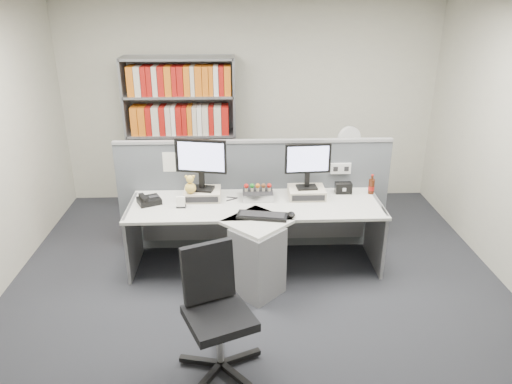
{
  "coord_description": "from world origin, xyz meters",
  "views": [
    {
      "loc": [
        -0.17,
        -3.73,
        2.74
      ],
      "look_at": [
        0.0,
        0.65,
        0.92
      ],
      "focal_mm": 34.02,
      "sensor_mm": 36.0,
      "label": 1
    }
  ],
  "objects_px": {
    "desk_fan": "(349,141)",
    "desk_phone": "(149,200)",
    "cola_bottle": "(371,186)",
    "monitor_left": "(201,160)",
    "filing_cabinet": "(345,192)",
    "desktop_pc": "(258,194)",
    "desk_calendar": "(181,203)",
    "keyboard": "(262,216)",
    "office_chair": "(215,307)",
    "desk": "(256,237)",
    "mouse": "(291,215)",
    "speaker": "(343,188)",
    "shelving_unit": "(182,137)",
    "monitor_right": "(308,162)"
  },
  "relations": [
    {
      "from": "mouse",
      "to": "desk_phone",
      "type": "bearing_deg",
      "value": 165.34
    },
    {
      "from": "monitor_right",
      "to": "desk_fan",
      "type": "distance_m",
      "value": 1.21
    },
    {
      "from": "shelving_unit",
      "to": "desktop_pc",
      "type": "bearing_deg",
      "value": -57.69
    },
    {
      "from": "desktop_pc",
      "to": "desk_calendar",
      "type": "bearing_deg",
      "value": -164.77
    },
    {
      "from": "keyboard",
      "to": "cola_bottle",
      "type": "distance_m",
      "value": 1.32
    },
    {
      "from": "monitor_right",
      "to": "filing_cabinet",
      "type": "bearing_deg",
      "value": 57.33
    },
    {
      "from": "desk_calendar",
      "to": "shelving_unit",
      "type": "xyz_separation_m",
      "value": [
        -0.15,
        1.68,
        0.21
      ]
    },
    {
      "from": "desk",
      "to": "office_chair",
      "type": "height_order",
      "value": "office_chair"
    },
    {
      "from": "desk_phone",
      "to": "cola_bottle",
      "type": "distance_m",
      "value": 2.36
    },
    {
      "from": "cola_bottle",
      "to": "desk_fan",
      "type": "xyz_separation_m",
      "value": [
        -0.06,
        0.95,
        0.22
      ]
    },
    {
      "from": "filing_cabinet",
      "to": "monitor_left",
      "type": "bearing_deg",
      "value": -149.88
    },
    {
      "from": "desk_phone",
      "to": "desktop_pc",
      "type": "bearing_deg",
      "value": 5.22
    },
    {
      "from": "mouse",
      "to": "shelving_unit",
      "type": "bearing_deg",
      "value": 122.39
    },
    {
      "from": "keyboard",
      "to": "filing_cabinet",
      "type": "xyz_separation_m",
      "value": [
        1.15,
        1.5,
        -0.39
      ]
    },
    {
      "from": "desk_fan",
      "to": "desk_phone",
      "type": "bearing_deg",
      "value": -153.9
    },
    {
      "from": "keyboard",
      "to": "shelving_unit",
      "type": "bearing_deg",
      "value": 116.05
    },
    {
      "from": "shelving_unit",
      "to": "desk_fan",
      "type": "xyz_separation_m",
      "value": [
        2.1,
        -0.45,
        0.05
      ]
    },
    {
      "from": "speaker",
      "to": "filing_cabinet",
      "type": "relative_size",
      "value": 0.25
    },
    {
      "from": "cola_bottle",
      "to": "desk_fan",
      "type": "relative_size",
      "value": 0.42
    },
    {
      "from": "desk_calendar",
      "to": "office_chair",
      "type": "bearing_deg",
      "value": -74.55
    },
    {
      "from": "cola_bottle",
      "to": "desk_calendar",
      "type": "bearing_deg",
      "value": -171.96
    },
    {
      "from": "cola_bottle",
      "to": "shelving_unit",
      "type": "xyz_separation_m",
      "value": [
        -2.16,
        1.4,
        0.17
      ]
    },
    {
      "from": "desk_calendar",
      "to": "filing_cabinet",
      "type": "height_order",
      "value": "desk_calendar"
    },
    {
      "from": "monitor_left",
      "to": "keyboard",
      "type": "bearing_deg",
      "value": -38.76
    },
    {
      "from": "desktop_pc",
      "to": "filing_cabinet",
      "type": "distance_m",
      "value": 1.61
    },
    {
      "from": "monitor_right",
      "to": "desk_phone",
      "type": "xyz_separation_m",
      "value": [
        -1.64,
        -0.11,
        -0.35
      ]
    },
    {
      "from": "monitor_left",
      "to": "cola_bottle",
      "type": "height_order",
      "value": "monitor_left"
    },
    {
      "from": "monitor_right",
      "to": "speaker",
      "type": "distance_m",
      "value": 0.54
    },
    {
      "from": "desktop_pc",
      "to": "cola_bottle",
      "type": "distance_m",
      "value": 1.23
    },
    {
      "from": "desktop_pc",
      "to": "speaker",
      "type": "relative_size",
      "value": 1.79
    },
    {
      "from": "desktop_pc",
      "to": "monitor_right",
      "type": "bearing_deg",
      "value": 0.67
    },
    {
      "from": "keyboard",
      "to": "desk_calendar",
      "type": "distance_m",
      "value": 0.85
    },
    {
      "from": "filing_cabinet",
      "to": "office_chair",
      "type": "distance_m",
      "value": 3.09
    },
    {
      "from": "mouse",
      "to": "office_chair",
      "type": "bearing_deg",
      "value": -120.92
    },
    {
      "from": "desktop_pc",
      "to": "office_chair",
      "type": "xyz_separation_m",
      "value": [
        -0.39,
        -1.64,
        -0.24
      ]
    },
    {
      "from": "keyboard",
      "to": "cola_bottle",
      "type": "xyz_separation_m",
      "value": [
        1.2,
        0.55,
        0.07
      ]
    },
    {
      "from": "monitor_left",
      "to": "mouse",
      "type": "relative_size",
      "value": 4.6
    },
    {
      "from": "keyboard",
      "to": "mouse",
      "type": "bearing_deg",
      "value": 0.33
    },
    {
      "from": "desktop_pc",
      "to": "shelving_unit",
      "type": "xyz_separation_m",
      "value": [
        -0.93,
        1.47,
        0.21
      ]
    },
    {
      "from": "keyboard",
      "to": "desk_phone",
      "type": "xyz_separation_m",
      "value": [
        -1.15,
        0.38,
        0.02
      ]
    },
    {
      "from": "monitor_left",
      "to": "filing_cabinet",
      "type": "xyz_separation_m",
      "value": [
        1.75,
        1.02,
        -0.79
      ]
    },
    {
      "from": "keyboard",
      "to": "office_chair",
      "type": "bearing_deg",
      "value": -109.61
    },
    {
      "from": "desk",
      "to": "cola_bottle",
      "type": "xyz_separation_m",
      "value": [
        1.26,
        0.45,
        0.35
      ]
    },
    {
      "from": "desk_calendar",
      "to": "monitor_left",
      "type": "bearing_deg",
      "value": 47.31
    },
    {
      "from": "shelving_unit",
      "to": "filing_cabinet",
      "type": "relative_size",
      "value": 2.86
    },
    {
      "from": "monitor_left",
      "to": "desk_calendar",
      "type": "bearing_deg",
      "value": -132.69
    },
    {
      "from": "monitor_right",
      "to": "filing_cabinet",
      "type": "distance_m",
      "value": 1.43
    },
    {
      "from": "desk",
      "to": "filing_cabinet",
      "type": "relative_size",
      "value": 3.71
    },
    {
      "from": "desk_phone",
      "to": "desk_calendar",
      "type": "bearing_deg",
      "value": -17.9
    },
    {
      "from": "desk_calendar",
      "to": "cola_bottle",
      "type": "relative_size",
      "value": 0.53
    }
  ]
}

